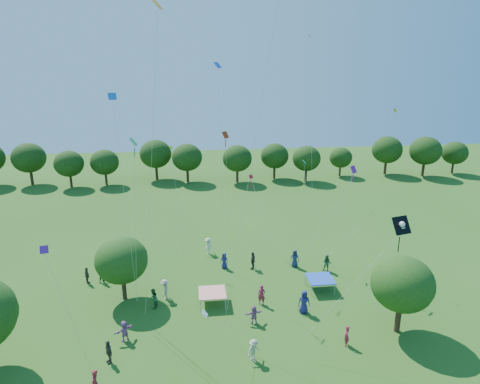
# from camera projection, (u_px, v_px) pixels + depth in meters

# --- Properties ---
(near_tree_north) EXTENTS (4.29, 4.29, 5.51)m
(near_tree_north) POSITION_uv_depth(u_px,v_px,m) (122.00, 260.00, 34.79)
(near_tree_north) COLOR #422B19
(near_tree_north) RESTS_ON ground
(near_tree_east) EXTENTS (4.46, 4.46, 5.93)m
(near_tree_east) POSITION_uv_depth(u_px,v_px,m) (402.00, 284.00, 30.45)
(near_tree_east) COLOR #422B19
(near_tree_east) RESTS_ON ground
(treeline) EXTENTS (88.01, 8.77, 6.77)m
(treeline) POSITION_uv_depth(u_px,v_px,m) (199.00, 157.00, 68.83)
(treeline) COLOR #422B19
(treeline) RESTS_ON ground
(tent_red_stripe) EXTENTS (2.20, 2.20, 1.10)m
(tent_red_stripe) POSITION_uv_depth(u_px,v_px,m) (212.00, 293.00, 34.81)
(tent_red_stripe) COLOR red
(tent_red_stripe) RESTS_ON ground
(tent_blue) EXTENTS (2.20, 2.20, 1.10)m
(tent_blue) POSITION_uv_depth(u_px,v_px,m) (320.00, 279.00, 36.97)
(tent_blue) COLOR blue
(tent_blue) RESTS_ON ground
(crowd_person_0) EXTENTS (0.98, 0.57, 1.93)m
(crowd_person_0) POSITION_uv_depth(u_px,v_px,m) (304.00, 302.00, 33.61)
(crowd_person_0) COLOR navy
(crowd_person_0) RESTS_ON ground
(crowd_person_1) EXTENTS (0.51, 0.65, 1.53)m
(crowd_person_1) POSITION_uv_depth(u_px,v_px,m) (346.00, 336.00, 29.83)
(crowd_person_1) COLOR maroon
(crowd_person_1) RESTS_ON ground
(crowd_person_2) EXTENTS (0.61, 0.90, 1.68)m
(crowd_person_2) POSITION_uv_depth(u_px,v_px,m) (153.00, 299.00, 34.30)
(crowd_person_2) COLOR #275B2F
(crowd_person_2) RESTS_ON ground
(crowd_person_3) EXTENTS (1.13, 1.01, 1.62)m
(crowd_person_3) POSITION_uv_depth(u_px,v_px,m) (254.00, 350.00, 28.29)
(crowd_person_3) COLOR #ABAA89
(crowd_person_3) RESTS_ON ground
(crowd_person_4) EXTENTS (0.87, 1.14, 1.76)m
(crowd_person_4) POSITION_uv_depth(u_px,v_px,m) (253.00, 261.00, 40.64)
(crowd_person_4) COLOR #3A342E
(crowd_person_4) RESTS_ON ground
(crowd_person_5) EXTENTS (1.47, 0.79, 1.49)m
(crowd_person_5) POSITION_uv_depth(u_px,v_px,m) (254.00, 314.00, 32.36)
(crowd_person_5) COLOR #A66198
(crowd_person_5) RESTS_ON ground
(crowd_person_6) EXTENTS (0.89, 0.70, 1.59)m
(crowd_person_6) POSITION_uv_depth(u_px,v_px,m) (224.00, 261.00, 40.84)
(crowd_person_6) COLOR navy
(crowd_person_6) RESTS_ON ground
(crowd_person_7) EXTENTS (0.75, 0.62, 1.73)m
(crowd_person_7) POSITION_uv_depth(u_px,v_px,m) (262.00, 295.00, 34.78)
(crowd_person_7) COLOR maroon
(crowd_person_7) RESTS_ON ground
(crowd_person_8) EXTENTS (0.82, 0.89, 1.60)m
(crowd_person_8) POSITION_uv_depth(u_px,v_px,m) (103.00, 274.00, 38.32)
(crowd_person_8) COLOR #214E2F
(crowd_person_8) RESTS_ON ground
(crowd_person_9) EXTENTS (0.69, 1.24, 1.80)m
(crowd_person_9) POSITION_uv_depth(u_px,v_px,m) (165.00, 290.00, 35.54)
(crowd_person_9) COLOR #B2A88E
(crowd_person_9) RESTS_ON ground
(crowd_person_10) EXTENTS (0.88, 1.06, 1.66)m
(crowd_person_10) POSITION_uv_depth(u_px,v_px,m) (109.00, 352.00, 28.13)
(crowd_person_10) COLOR #413934
(crowd_person_10) RESTS_ON ground
(crowd_person_11) EXTENTS (1.45, 1.33, 1.56)m
(crowd_person_11) POSITION_uv_depth(u_px,v_px,m) (124.00, 331.00, 30.35)
(crowd_person_11) COLOR #A962A4
(crowd_person_11) RESTS_ON ground
(crowd_person_12) EXTENTS (0.98, 0.80, 1.75)m
(crowd_person_12) POSITION_uv_depth(u_px,v_px,m) (295.00, 258.00, 41.11)
(crowd_person_12) COLOR navy
(crowd_person_12) RESTS_ON ground
(crowd_person_13) EXTENTS (0.50, 0.71, 1.80)m
(crowd_person_13) POSITION_uv_depth(u_px,v_px,m) (95.00, 383.00, 25.31)
(crowd_person_13) COLOR maroon
(crowd_person_13) RESTS_ON ground
(crowd_person_14) EXTENTS (0.94, 0.79, 1.68)m
(crowd_person_14) POSITION_uv_depth(u_px,v_px,m) (327.00, 263.00, 40.21)
(crowd_person_14) COLOR #285E37
(crowd_person_14) RESTS_ON ground
(crowd_person_15) EXTENTS (1.17, 1.18, 1.75)m
(crowd_person_15) POSITION_uv_depth(u_px,v_px,m) (208.00, 246.00, 43.83)
(crowd_person_15) COLOR beige
(crowd_person_15) RESTS_ON ground
(crowd_person_16) EXTENTS (0.86, 0.98, 1.55)m
(crowd_person_16) POSITION_uv_depth(u_px,v_px,m) (87.00, 275.00, 38.09)
(crowd_person_16) COLOR #464038
(crowd_person_16) RESTS_ON ground
(pirate_kite) EXTENTS (6.73, 0.93, 8.38)m
(pirate_kite) POSITION_uv_depth(u_px,v_px,m) (400.00, 227.00, 27.06)
(pirate_kite) COLOR black
(red_high_kite) EXTENTS (4.84, 3.22, 26.16)m
(red_high_kite) POSITION_uv_depth(u_px,v_px,m) (277.00, 9.00, 26.46)
(red_high_kite) COLOR red
(small_kite_0) EXTENTS (0.83, 3.00, 12.40)m
(small_kite_0) POSITION_uv_depth(u_px,v_px,m) (226.00, 159.00, 35.13)
(small_kite_0) COLOR #B82B0A
(small_kite_1) EXTENTS (0.40, 5.00, 20.16)m
(small_kite_1) POSITION_uv_depth(u_px,v_px,m) (311.00, 111.00, 41.22)
(small_kite_1) COLOR #FF310D
(small_kite_2) EXTENTS (1.06, 2.95, 10.00)m
(small_kite_2) POSITION_uv_depth(u_px,v_px,m) (174.00, 172.00, 40.80)
(small_kite_2) COLOR #BDDF13
(small_kite_3) EXTENTS (1.01, 1.03, 12.86)m
(small_kite_3) POSITION_uv_depth(u_px,v_px,m) (134.00, 170.00, 29.45)
(small_kite_3) COLOR #198A43
(small_kite_4) EXTENTS (1.07, 1.40, 15.71)m
(small_kite_4) POSITION_uv_depth(u_px,v_px,m) (118.00, 146.00, 30.29)
(small_kite_4) COLOR blue
(small_kite_5) EXTENTS (2.04, 1.92, 9.20)m
(small_kite_5) POSITION_uv_depth(u_px,v_px,m) (350.00, 181.00, 36.97)
(small_kite_5) COLOR #861683
(small_kite_6) EXTENTS (3.12, 2.79, 3.62)m
(small_kite_6) POSITION_uv_depth(u_px,v_px,m) (212.00, 318.00, 26.05)
(small_kite_6) COLOR white
(small_kite_7) EXTENTS (0.90, 1.51, 8.69)m
(small_kite_7) POSITION_uv_depth(u_px,v_px,m) (306.00, 180.00, 41.05)
(small_kite_7) COLOR #0DC5A8
(small_kite_8) EXTENTS (1.91, 5.19, 6.60)m
(small_kite_8) POSITION_uv_depth(u_px,v_px,m) (255.00, 191.00, 43.27)
(small_kite_8) COLOR red
(small_kite_9) EXTENTS (2.54, 2.95, 21.04)m
(small_kite_9) POSITION_uv_depth(u_px,v_px,m) (154.00, 88.00, 24.90)
(small_kite_9) COLOR orange
(small_kite_10) EXTENTS (7.82, 0.42, 13.55)m
(small_kite_10) POSITION_uv_depth(u_px,v_px,m) (367.00, 155.00, 40.39)
(small_kite_10) COLOR #D4C812
(small_kite_11) EXTENTS (3.95, 1.28, 5.00)m
(small_kite_11) POSITION_uv_depth(u_px,v_px,m) (366.00, 219.00, 38.39)
(small_kite_11) COLOR #17823F
(small_kite_12) EXTENTS (0.80, 4.35, 17.64)m
(small_kite_12) POSITION_uv_depth(u_px,v_px,m) (219.00, 102.00, 39.10)
(small_kite_12) COLOR #114CB0
(small_kite_13) EXTENTS (1.24, 1.91, 8.99)m
(small_kite_13) POSITION_uv_depth(u_px,v_px,m) (56.00, 282.00, 22.51)
(small_kite_13) COLOR #5F1999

